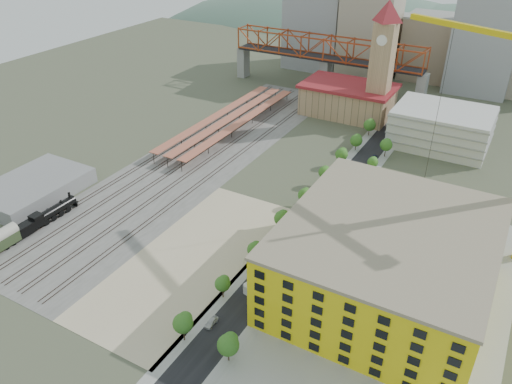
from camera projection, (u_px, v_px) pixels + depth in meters
The scene contains 31 objects.
ground at pixel (265, 206), 150.62m from camera, with size 400.00×400.00×0.00m, color #474C38.
ballast_strip at pixel (201, 157), 178.94m from camera, with size 36.00×165.00×0.06m, color #605E59.
dirt_lot at pixel (194, 258), 128.72m from camera, with size 28.00×67.00×0.06m, color tan.
street_asphalt at pixel (334, 197), 155.07m from camera, with size 12.00×170.00×0.06m, color black.
sidewalk_west at pixel (317, 192), 157.40m from camera, with size 3.00×170.00×0.04m, color gray.
sidewalk_east at pixel (350, 201), 152.75m from camera, with size 3.00×170.00×0.04m, color gray.
construction_pad at pixel (393, 296), 116.60m from camera, with size 50.00×90.00×0.06m, color gray.
rail_tracks at pixel (197, 155), 179.64m from camera, with size 26.56×160.00×0.18m.
platform_canopies at pixel (229, 118), 199.61m from camera, with size 16.00×80.00×4.12m.
station_hall at pixel (348, 99), 210.71m from camera, with size 38.00×24.00×13.10m.
clock_tower at pixel (383, 52), 192.46m from camera, with size 12.00×12.00×52.00m.
parking_garage at pixel (441, 127), 184.22m from camera, with size 34.00×26.00×14.00m, color silver.
truss_bridge at pixel (327, 51), 230.16m from camera, with size 94.00×9.60×25.60m.
construction_building at pixel (386, 260), 113.08m from camera, with size 44.60×50.60×18.80m.
warehouse at pixel (33, 188), 154.81m from camera, with size 22.00×32.00×5.00m, color gray.
street_trees at pixel (321, 212), 147.60m from camera, with size 15.40×124.40×8.00m.
skyline at pixel (419, 34), 242.34m from camera, with size 133.00×46.00×60.00m.
distant_hills at pixel (487, 149), 366.70m from camera, with size 647.00×264.00×227.00m.
locomotive at pixel (47, 216), 141.95m from camera, with size 2.96×22.81×5.70m.
site_trailer_a at pixel (259, 282), 118.93m from camera, with size 2.43×9.24×2.53m, color silver.
site_trailer_b at pixel (260, 281), 119.17m from camera, with size 2.40×9.11×2.49m, color silver.
site_trailer_c at pixel (287, 249), 129.92m from camera, with size 2.65×10.08×2.76m, color silver.
site_trailer_d at pixel (301, 233), 136.23m from camera, with size 2.34×8.88×2.43m, color silver.
car_0 at pixel (211, 322), 108.43m from camera, with size 1.58×3.94×1.34m, color silver.
car_1 at pixel (271, 254), 129.21m from camera, with size 1.51×4.34×1.43m, color #AEAEB3.
car_2 at pixel (305, 215), 144.79m from camera, with size 2.21×4.78×1.33m, color black.
car_3 at pixel (324, 193), 155.54m from camera, with size 1.99×4.91×1.42m, color navy.
car_4 at pixel (262, 299), 114.65m from camera, with size 1.75×4.34×1.48m, color #BCBCBC.
car_5 at pixel (306, 244), 132.81m from camera, with size 1.63×4.69×1.54m, color gray.
car_6 at pixel (341, 200), 152.26m from camera, with size 2.32×5.04×1.40m, color black.
car_7 at pixel (372, 160), 174.96m from camera, with size 2.17×5.33×1.55m, color navy.
Camera 1 is at (60.20, -112.32, 80.45)m, focal length 35.00 mm.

